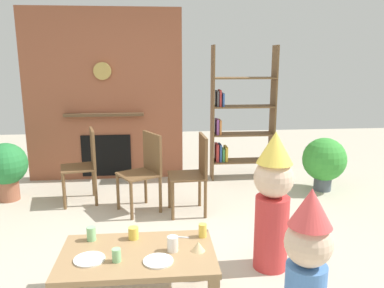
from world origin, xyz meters
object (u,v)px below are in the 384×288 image
at_px(paper_cup_center, 173,244).
at_px(child_in_pink, 273,198).
at_px(paper_cup_far_left, 117,255).
at_px(dining_chair_left, 86,161).
at_px(paper_plate_rear, 158,261).
at_px(paper_cup_near_right, 203,230).
at_px(dining_chair_right, 195,169).
at_px(dining_chair_middle, 145,167).
at_px(paper_cup_far_right, 133,233).
at_px(potted_plant_short, 6,167).
at_px(coffee_table, 138,260).
at_px(paper_plate_front, 89,259).
at_px(paper_cup_near_left, 91,234).
at_px(bookshelf, 238,120).
at_px(birthday_cake_slice, 198,246).
at_px(child_with_cone_hat, 307,266).
at_px(potted_plant_tall, 324,160).

relative_size(paper_cup_center, child_in_pink, 0.09).
height_order(paper_cup_far_left, dining_chair_left, dining_chair_left).
distance_m(paper_cup_center, paper_plate_rear, 0.18).
xyz_separation_m(paper_cup_near_right, paper_cup_center, (-0.24, -0.20, 0.00)).
height_order(paper_cup_near_right, dining_chair_left, dining_chair_left).
bearing_deg(dining_chair_right, dining_chair_left, -23.35).
distance_m(dining_chair_left, dining_chair_middle, 0.79).
bearing_deg(paper_cup_far_right, paper_plate_rear, -62.91).
bearing_deg(potted_plant_short, child_in_pink, -33.63).
distance_m(paper_cup_far_right, potted_plant_short, 2.61).
relative_size(coffee_table, paper_plate_front, 5.14).
bearing_deg(paper_plate_front, dining_chair_right, 62.39).
xyz_separation_m(paper_cup_far_left, dining_chair_middle, (0.15, 1.89, 0.07)).
relative_size(paper_cup_near_left, dining_chair_right, 0.12).
bearing_deg(dining_chair_middle, bookshelf, -168.12).
xyz_separation_m(paper_cup_near_left, child_in_pink, (1.44, 0.17, 0.17)).
bearing_deg(dining_chair_middle, dining_chair_left, -52.73).
distance_m(bookshelf, dining_chair_right, 1.49).
height_order(birthday_cake_slice, child_with_cone_hat, child_with_cone_hat).
bearing_deg(paper_cup_far_right, dining_chair_right, 66.68).
bearing_deg(coffee_table, potted_plant_short, 126.93).
xyz_separation_m(child_in_pink, dining_chair_left, (-1.79, 1.71, -0.11)).
bearing_deg(child_with_cone_hat, birthday_cake_slice, -13.69).
xyz_separation_m(bookshelf, paper_cup_center, (-1.07, -2.89, -0.40)).
relative_size(paper_plate_rear, potted_plant_short, 0.28).
bearing_deg(dining_chair_right, coffee_table, 67.29).
relative_size(paper_cup_far_right, dining_chair_left, 0.10).
height_order(paper_cup_near_left, paper_cup_far_right, paper_cup_near_left).
xyz_separation_m(paper_cup_center, paper_plate_rear, (-0.10, -0.14, -0.05)).
relative_size(bookshelf, dining_chair_left, 2.11).
distance_m(paper_plate_rear, dining_chair_middle, 1.93).
xyz_separation_m(paper_cup_near_right, dining_chair_middle, (-0.47, 1.58, 0.06)).
xyz_separation_m(child_with_cone_hat, child_in_pink, (0.07, 0.92, 0.08)).
distance_m(paper_plate_rear, birthday_cake_slice, 0.31).
height_order(child_in_pink, potted_plant_tall, child_in_pink).
bearing_deg(potted_plant_tall, paper_cup_far_left, -136.68).
relative_size(bookshelf, dining_chair_middle, 2.11).
bearing_deg(paper_plate_rear, child_with_cone_hat, -23.57).
bearing_deg(potted_plant_short, paper_cup_far_left, -56.54).
relative_size(paper_cup_near_left, paper_plate_rear, 0.52).
bearing_deg(paper_plate_front, paper_plate_rear, -8.02).
distance_m(paper_cup_near_right, paper_cup_far_right, 0.53).
xyz_separation_m(birthday_cake_slice, dining_chair_middle, (-0.41, 1.79, 0.08)).
bearing_deg(child_with_cone_hat, dining_chair_left, -29.73).
bearing_deg(dining_chair_left, potted_plant_short, -21.18).
xyz_separation_m(paper_cup_near_right, potted_plant_tall, (1.86, 2.03, -0.04)).
xyz_separation_m(paper_cup_near_right, birthday_cake_slice, (-0.06, -0.22, -0.02)).
bearing_deg(dining_chair_right, paper_plate_rear, 72.96).
distance_m(paper_plate_front, child_in_pink, 1.50).
xyz_separation_m(child_in_pink, dining_chair_middle, (-1.07, 1.38, -0.11)).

